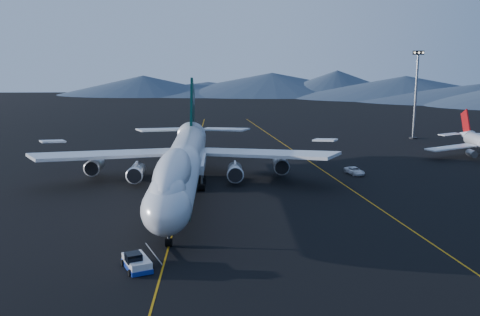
{
  "coord_description": "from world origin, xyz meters",
  "views": [
    {
      "loc": [
        7.34,
        -93.63,
        25.22
      ],
      "look_at": [
        10.33,
        2.88,
        6.0
      ],
      "focal_mm": 40.0,
      "sensor_mm": 36.0,
      "label": 1
    }
  ],
  "objects_px": {
    "boeing_747": "(183,162)",
    "service_van": "(355,171)",
    "floodlight_mast": "(416,95)",
    "pushback_tug": "(137,263)"
  },
  "relations": [
    {
      "from": "boeing_747",
      "to": "service_van",
      "type": "xyz_separation_m",
      "value": [
        34.74,
        14.76,
        -5.07
      ]
    },
    {
      "from": "service_van",
      "to": "floodlight_mast",
      "type": "relative_size",
      "value": 0.21
    },
    {
      "from": "pushback_tug",
      "to": "floodlight_mast",
      "type": "distance_m",
      "value": 116.39
    },
    {
      "from": "boeing_747",
      "to": "service_van",
      "type": "bearing_deg",
      "value": 23.03
    },
    {
      "from": "boeing_747",
      "to": "pushback_tug",
      "type": "distance_m",
      "value": 34.43
    },
    {
      "from": "service_van",
      "to": "floodlight_mast",
      "type": "height_order",
      "value": "floodlight_mast"
    },
    {
      "from": "pushback_tug",
      "to": "service_van",
      "type": "distance_m",
      "value": 61.59
    },
    {
      "from": "pushback_tug",
      "to": "service_van",
      "type": "relative_size",
      "value": 1.05
    },
    {
      "from": "boeing_747",
      "to": "pushback_tug",
      "type": "height_order",
      "value": "boeing_747"
    },
    {
      "from": "pushback_tug",
      "to": "service_van",
      "type": "bearing_deg",
      "value": 27.84
    }
  ]
}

